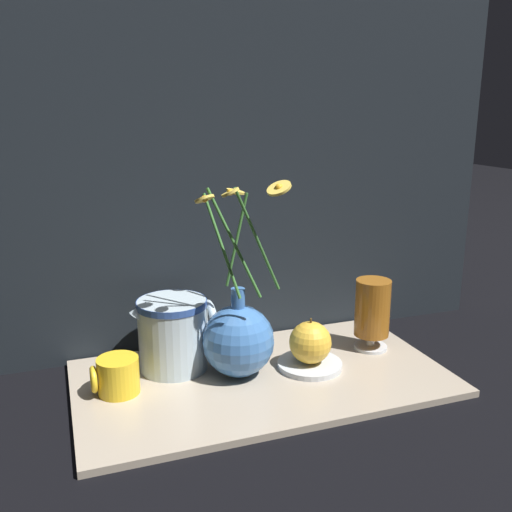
# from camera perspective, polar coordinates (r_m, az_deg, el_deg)

# --- Properties ---
(ground_plane) EXTENTS (6.00, 6.00, 0.00)m
(ground_plane) POSITION_cam_1_polar(r_m,az_deg,el_deg) (1.04, 0.60, -12.40)
(ground_plane) COLOR black
(shelf) EXTENTS (0.65, 0.36, 0.01)m
(shelf) POSITION_cam_1_polar(r_m,az_deg,el_deg) (1.04, 0.60, -12.11)
(shelf) COLOR tan
(shelf) RESTS_ON ground_plane
(backdrop_wall) EXTENTS (1.15, 0.02, 1.10)m
(backdrop_wall) POSITION_cam_1_polar(r_m,az_deg,el_deg) (1.11, -2.99, 18.68)
(backdrop_wall) COLOR black
(backdrop_wall) RESTS_ON ground_plane
(vase_with_flowers) EXTENTS (0.15, 0.18, 0.35)m
(vase_with_flowers) POSITION_cam_1_polar(r_m,az_deg,el_deg) (1.01, -1.77, -8.19)
(vase_with_flowers) COLOR #3F72B7
(vase_with_flowers) RESTS_ON shelf
(yellow_mug) EXTENTS (0.08, 0.07, 0.06)m
(yellow_mug) POSITION_cam_1_polar(r_m,az_deg,el_deg) (0.99, -13.75, -11.56)
(yellow_mug) COLOR yellow
(yellow_mug) RESTS_ON shelf
(ceramic_pitcher) EXTENTS (0.15, 0.12, 0.14)m
(ceramic_pitcher) POSITION_cam_1_polar(r_m,az_deg,el_deg) (1.04, -8.18, -7.45)
(ceramic_pitcher) COLOR silver
(ceramic_pitcher) RESTS_ON shelf
(tea_glass) EXTENTS (0.07, 0.07, 0.14)m
(tea_glass) POSITION_cam_1_polar(r_m,az_deg,el_deg) (1.13, 11.56, -5.31)
(tea_glass) COLOR silver
(tea_glass) RESTS_ON shelf
(saucer_plate) EXTENTS (0.12, 0.12, 0.01)m
(saucer_plate) POSITION_cam_1_polar(r_m,az_deg,el_deg) (1.06, 5.48, -10.83)
(saucer_plate) COLOR silver
(saucer_plate) RESTS_ON shelf
(orange_fruit) EXTENTS (0.08, 0.08, 0.09)m
(orange_fruit) POSITION_cam_1_polar(r_m,az_deg,el_deg) (1.04, 5.54, -8.68)
(orange_fruit) COLOR gold
(orange_fruit) RESTS_ON saucer_plate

